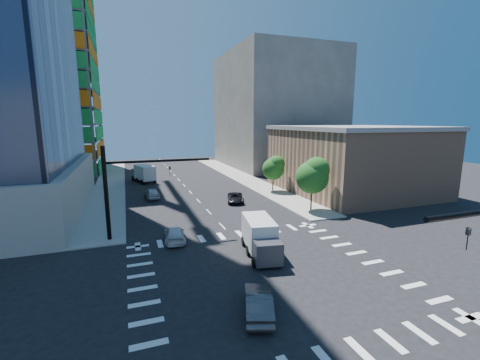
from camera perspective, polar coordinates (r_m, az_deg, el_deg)
name	(u,v)px	position (r m, az deg, el deg)	size (l,w,h in m)	color
ground	(267,274)	(25.31, 4.90, -16.36)	(160.00, 160.00, 0.00)	black
road_markings	(267,274)	(25.30, 4.90, -16.35)	(20.00, 20.00, 0.01)	silver
sidewalk_ne	(242,177)	(65.36, 0.32, 0.49)	(5.00, 60.00, 0.15)	gray
sidewalk_nw	(110,185)	(61.60, -22.10, -0.91)	(5.00, 60.00, 0.15)	gray
construction_building	(30,58)	(85.36, -33.27, 17.73)	(25.16, 34.50, 70.60)	slate
commercial_building	(352,159)	(55.09, 19.33, 3.53)	(20.50, 22.50, 10.60)	tan
bg_building_ne	(275,111)	(83.90, 6.28, 12.18)	(24.00, 30.00, 28.00)	#5E5B55
signal_mast_nw	(122,184)	(32.53, -20.17, -0.65)	(10.20, 0.40, 9.00)	black
tree_south	(314,175)	(41.46, 12.94, 0.88)	(4.16, 4.16, 6.82)	#382316
tree_north	(274,168)	(52.07, 6.09, 2.22)	(3.54, 3.52, 5.78)	#382316
car_nb_far	(235,198)	(45.64, -0.83, -3.16)	(2.16, 4.68, 1.30)	black
car_sb_near	(175,234)	(31.90, -11.52, -9.41)	(1.87, 4.61, 1.34)	silver
car_sb_mid	(152,193)	(49.48, -15.38, -2.32)	(1.83, 4.54, 1.55)	#B4B7BC
car_sb_cross	(258,302)	(20.52, 3.29, -20.86)	(1.57, 4.50, 1.48)	#47474B
box_truck_near	(261,241)	(27.92, 3.79, -10.70)	(3.40, 6.08, 3.01)	black
box_truck_far	(143,174)	(63.51, -16.87, 0.98)	(4.35, 6.66, 3.23)	black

